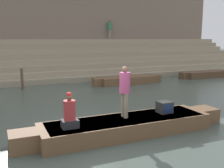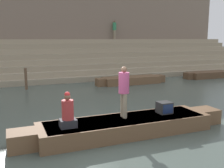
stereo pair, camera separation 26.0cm
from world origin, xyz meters
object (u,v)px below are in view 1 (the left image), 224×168
(tv_set, at_px, (165,107))
(moored_boat_distant, at_px, (204,74))
(person_standing, at_px, (125,88))
(rowboat_main, at_px, (127,125))
(moored_boat_shore, at_px, (128,80))
(person_on_steps, at_px, (110,28))
(person_rowing, at_px, (70,114))
(mooring_post, at_px, (22,79))

(tv_set, xyz_separation_m, moored_boat_distant, (9.50, 8.44, -0.44))
(person_standing, distance_m, moored_boat_distant, 13.83)
(rowboat_main, height_order, moored_boat_shore, rowboat_main)
(moored_boat_shore, bearing_deg, person_on_steps, 80.53)
(rowboat_main, height_order, tv_set, tv_set)
(person_rowing, height_order, person_on_steps, person_on_steps)
(rowboat_main, distance_m, person_standing, 1.17)
(mooring_post, bearing_deg, person_standing, -74.82)
(person_on_steps, bearing_deg, person_rowing, 155.85)
(person_standing, distance_m, tv_set, 1.63)
(moored_boat_shore, distance_m, mooring_post, 6.64)
(rowboat_main, relative_size, person_standing, 4.32)
(moored_boat_distant, bearing_deg, mooring_post, -174.90)
(person_rowing, bearing_deg, tv_set, -11.04)
(moored_boat_distant, bearing_deg, tv_set, -131.98)
(mooring_post, bearing_deg, moored_boat_shore, -4.60)
(person_rowing, height_order, moored_boat_distant, person_rowing)
(person_standing, relative_size, moored_boat_shore, 0.33)
(person_standing, distance_m, moored_boat_shore, 9.25)
(person_rowing, distance_m, person_on_steps, 16.56)
(moored_boat_shore, bearing_deg, moored_boat_distant, 4.61)
(person_standing, bearing_deg, rowboat_main, -82.20)
(tv_set, distance_m, mooring_post, 9.53)
(person_standing, relative_size, moored_boat_distant, 0.38)
(rowboat_main, height_order, person_standing, person_standing)
(person_rowing, height_order, moored_boat_shore, person_rowing)
(person_standing, bearing_deg, tv_set, -3.54)
(person_rowing, bearing_deg, moored_boat_shore, 39.62)
(rowboat_main, bearing_deg, person_standing, 98.54)
(rowboat_main, distance_m, person_on_steps, 15.84)
(moored_boat_shore, xyz_separation_m, mooring_post, (-6.61, 0.53, 0.38))
(moored_boat_shore, relative_size, person_on_steps, 3.02)
(tv_set, bearing_deg, mooring_post, 119.49)
(mooring_post, relative_size, person_on_steps, 0.78)
(person_on_steps, bearing_deg, tv_set, 166.86)
(tv_set, xyz_separation_m, person_on_steps, (4.12, 14.33, 3.15))
(tv_set, distance_m, moored_boat_distant, 12.71)
(tv_set, height_order, mooring_post, mooring_post)
(rowboat_main, relative_size, moored_boat_distant, 1.64)
(moored_boat_distant, distance_m, person_on_steps, 8.75)
(tv_set, bearing_deg, rowboat_main, -171.15)
(person_rowing, distance_m, moored_boat_distant, 15.45)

